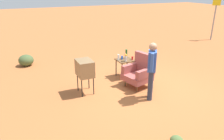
# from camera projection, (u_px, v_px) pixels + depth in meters

# --- Properties ---
(ground_plane) EXTENTS (60.00, 60.00, 0.00)m
(ground_plane) POSITION_uv_depth(u_px,v_px,m) (146.00, 89.00, 6.82)
(ground_plane) COLOR #AD6033
(armchair) EXTENTS (0.92, 0.94, 1.06)m
(armchair) POSITION_uv_depth(u_px,v_px,m) (140.00, 71.00, 6.87)
(armchair) COLOR brown
(armchair) RESTS_ON ground
(side_table) EXTENTS (0.56, 0.56, 0.64)m
(side_table) POSITION_uv_depth(u_px,v_px,m) (125.00, 62.00, 7.54)
(side_table) COLOR black
(side_table) RESTS_ON ground
(tv_on_stand) EXTENTS (0.61, 0.46, 1.03)m
(tv_on_stand) POSITION_uv_depth(u_px,v_px,m) (85.00, 68.00, 6.32)
(tv_on_stand) COLOR black
(tv_on_stand) RESTS_ON ground
(person_standing) EXTENTS (0.48, 0.39, 1.64)m
(person_standing) POSITION_uv_depth(u_px,v_px,m) (152.00, 68.00, 5.92)
(person_standing) COLOR #2D3347
(person_standing) RESTS_ON ground
(road_sign) EXTENTS (0.33, 0.33, 2.44)m
(road_sign) POSITION_uv_depth(u_px,v_px,m) (214.00, 16.00, 12.62)
(road_sign) COLOR gray
(road_sign) RESTS_ON ground
(bottle_short_clear) EXTENTS (0.06, 0.06, 0.20)m
(bottle_short_clear) POSITION_uv_depth(u_px,v_px,m) (118.00, 57.00, 7.43)
(bottle_short_clear) COLOR silver
(bottle_short_clear) RESTS_ON side_table
(soda_can_red) EXTENTS (0.07, 0.07, 0.12)m
(soda_can_red) POSITION_uv_depth(u_px,v_px,m) (132.00, 58.00, 7.48)
(soda_can_red) COLOR red
(soda_can_red) RESTS_ON side_table
(soda_can_blue) EXTENTS (0.07, 0.07, 0.12)m
(soda_can_blue) POSITION_uv_depth(u_px,v_px,m) (122.00, 58.00, 7.52)
(soda_can_blue) COLOR blue
(soda_can_blue) RESTS_ON side_table
(bottle_wine_green) EXTENTS (0.07, 0.07, 0.32)m
(bottle_wine_green) POSITION_uv_depth(u_px,v_px,m) (126.00, 54.00, 7.60)
(bottle_wine_green) COLOR #1E5623
(bottle_wine_green) RESTS_ON side_table
(flower_vase) EXTENTS (0.15, 0.10, 0.27)m
(flower_vase) POSITION_uv_depth(u_px,v_px,m) (126.00, 57.00, 7.29)
(flower_vase) COLOR silver
(flower_vase) RESTS_ON side_table
(shrub_near) EXTENTS (0.59, 0.59, 0.46)m
(shrub_near) POSITION_uv_depth(u_px,v_px,m) (26.00, 60.00, 8.74)
(shrub_near) COLOR #475B33
(shrub_near) RESTS_ON ground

